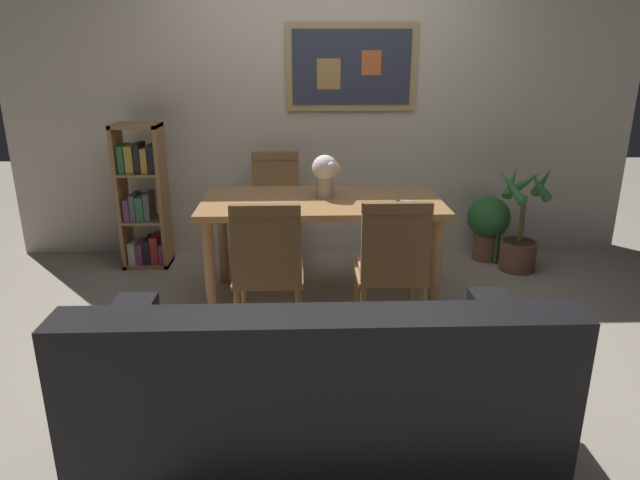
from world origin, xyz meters
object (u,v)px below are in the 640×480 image
bookshelf (143,201)px  dining_table (322,213)px  tv_remote (408,203)px  potted_ivy (488,224)px  dining_chair_near_right (392,261)px  flower_vase (325,173)px  dining_chair_near_left (268,264)px  potted_palm (521,232)px  leather_couch (316,405)px  dining_chair_far_left (276,200)px

bookshelf → dining_table: bearing=-27.6°
tv_remote → bookshelf: bearing=155.6°
potted_ivy → dining_table: bearing=-151.9°
dining_table → dining_chair_near_right: size_ratio=1.77×
potted_ivy → flower_vase: flower_vase is taller
dining_chair_near_left → potted_palm: dining_chair_near_left is taller
dining_chair_near_right → potted_palm: (1.22, 1.20, -0.22)m
dining_chair_near_right → tv_remote: (0.18, 0.54, 0.20)m
leather_couch → bookshelf: size_ratio=1.56×
potted_ivy → bookshelf: bearing=-179.5°
dining_table → potted_palm: (1.60, 0.50, -0.32)m
dining_chair_near_left → dining_chair_near_right: bearing=1.4°
dining_chair_near_left → leather_couch: (0.24, -1.02, -0.23)m
potted_ivy → potted_palm: size_ratio=0.64×
dining_chair_near_right → leather_couch: (-0.46, -1.04, -0.23)m
flower_vase → dining_chair_near_right: bearing=-65.2°
dining_table → dining_chair_near_left: (-0.33, -0.71, -0.10)m
potted_palm → tv_remote: 1.30m
tv_remote → flower_vase: bearing=158.1°
leather_couch → tv_remote: (0.64, 1.58, 0.43)m
bookshelf → dining_chair_near_left: bearing=-53.5°
dining_chair_near_left → flower_vase: 0.93m
dining_chair_near_right → tv_remote: size_ratio=5.64×
flower_vase → tv_remote: flower_vase is taller
dining_chair_near_left → bookshelf: size_ratio=0.79×
dining_table → potted_ivy: 1.64m
dining_chair_near_right → dining_chair_far_left: 1.60m
dining_chair_far_left → potted_ivy: bearing=1.0°
dining_chair_near_right → dining_chair_far_left: (-0.72, 1.42, 0.00)m
leather_couch → flower_vase: size_ratio=6.22×
dining_chair_far_left → potted_palm: 1.97m
potted_ivy → potted_palm: bearing=-54.9°
dining_table → potted_palm: size_ratio=1.84×
potted_palm → flower_vase: bearing=-164.1°
potted_palm → flower_vase: (-1.57, -0.45, 0.58)m
dining_chair_near_right → dining_chair_far_left: bearing=116.8°
dining_chair_far_left → tv_remote: size_ratio=5.64×
potted_ivy → potted_palm: potted_palm is taller
bookshelf → potted_ivy: bearing=0.5°
dining_chair_far_left → flower_vase: (0.37, -0.67, 0.36)m
dining_table → tv_remote: bearing=-15.5°
dining_chair_far_left → leather_couch: 2.49m
leather_couch → tv_remote: size_ratio=11.15×
dining_chair_near_right → potted_ivy: 1.80m
dining_chair_near_right → bookshelf: size_ratio=0.79×
potted_palm → tv_remote: (-1.04, -0.66, 0.42)m
potted_ivy → flower_vase: bearing=-153.4°
dining_chair_far_left → leather_couch: dining_chair_far_left is taller
dining_table → potted_ivy: (1.42, 0.76, -0.32)m
leather_couch → bookshelf: bookshelf is taller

